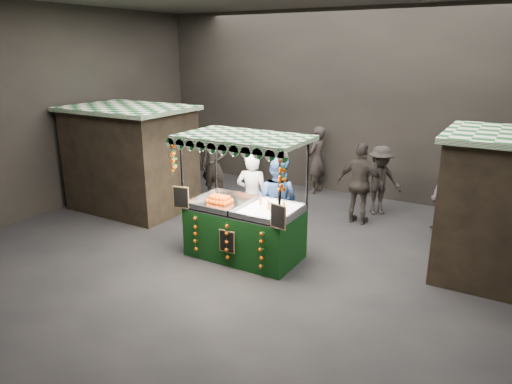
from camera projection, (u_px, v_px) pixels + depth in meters
The scene contains 13 objects.
ground at pixel (263, 258), 9.22m from camera, with size 12.00×12.00×0.00m, color black.
market_hall at pixel (263, 82), 8.23m from camera, with size 12.10×10.10×5.05m.
neighbour_stall_left at pixel (131, 158), 11.79m from camera, with size 3.00×2.20×2.60m.
juice_stall at pixel (244, 221), 9.05m from camera, with size 2.50×1.47×2.42m.
vendor_grey at pixel (252, 196), 10.00m from camera, with size 0.78×0.64×1.86m.
vendor_blue at pixel (277, 201), 9.64m from camera, with size 0.93×0.73×1.88m.
shopper_0 at pixel (214, 165), 12.56m from camera, with size 0.76×0.57×1.90m.
shopper_1 at pixel (450, 196), 10.07m from camera, with size 1.11×1.10×1.81m.
shopper_2 at pixel (252, 160), 13.88m from camera, with size 0.95×0.88×1.57m.
shopper_3 at pixel (380, 180), 11.45m from camera, with size 1.26×1.19×1.72m.
shopper_4 at pixel (189, 157), 13.97m from camera, with size 0.98×0.84×1.69m.
shopper_6 at pixel (316, 160), 13.16m from camera, with size 0.51×0.73×1.90m.
shopper_7 at pixel (361, 184), 10.81m from camera, with size 1.13×0.49×1.91m.
Camera 1 is at (4.16, -7.34, 3.95)m, focal length 32.80 mm.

